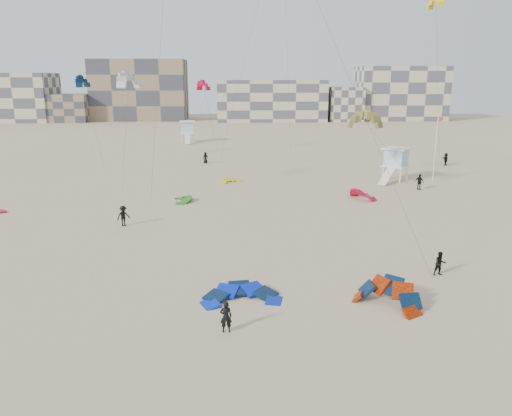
{
  "coord_description": "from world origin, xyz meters",
  "views": [
    {
      "loc": [
        0.18,
        -23.84,
        12.57
      ],
      "look_at": [
        1.19,
        6.0,
        4.77
      ],
      "focal_mm": 35.0,
      "sensor_mm": 36.0,
      "label": 1
    }
  ],
  "objects_px": {
    "kite_ground_orange": "(386,306)",
    "kitesurfer_main": "(226,317)",
    "lifeguard_tower_near": "(396,165)",
    "kite_ground_blue": "(242,300)"
  },
  "relations": [
    {
      "from": "kite_ground_orange",
      "to": "kitesurfer_main",
      "type": "height_order",
      "value": "kite_ground_orange"
    },
    {
      "from": "kitesurfer_main",
      "to": "lifeguard_tower_near",
      "type": "xyz_separation_m",
      "value": [
        20.36,
        38.07,
        1.22
      ]
    },
    {
      "from": "kite_ground_blue",
      "to": "kitesurfer_main",
      "type": "xyz_separation_m",
      "value": [
        -0.81,
        -3.8,
        0.84
      ]
    },
    {
      "from": "kitesurfer_main",
      "to": "lifeguard_tower_near",
      "type": "relative_size",
      "value": 0.27
    },
    {
      "from": "kite_ground_orange",
      "to": "kitesurfer_main",
      "type": "distance_m",
      "value": 9.5
    },
    {
      "from": "kite_ground_orange",
      "to": "lifeguard_tower_near",
      "type": "xyz_separation_m",
      "value": [
        11.3,
        35.34,
        2.06
      ]
    },
    {
      "from": "kite_ground_orange",
      "to": "kitesurfer_main",
      "type": "xyz_separation_m",
      "value": [
        -9.06,
        -2.73,
        0.84
      ]
    },
    {
      "from": "kite_ground_blue",
      "to": "kite_ground_orange",
      "type": "relative_size",
      "value": 1.14
    },
    {
      "from": "kite_ground_orange",
      "to": "lifeguard_tower_near",
      "type": "relative_size",
      "value": 0.63
    },
    {
      "from": "kitesurfer_main",
      "to": "lifeguard_tower_near",
      "type": "bearing_deg",
      "value": -123.29
    }
  ]
}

